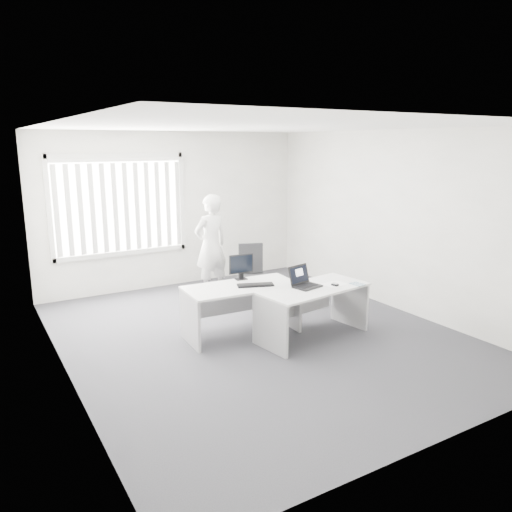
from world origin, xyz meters
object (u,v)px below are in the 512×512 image
desk_far (241,299)px  office_chair (252,284)px  desk_near (313,301)px  person (211,245)px  monitor (241,267)px  laptop (308,277)px

desk_far → office_chair: office_chair is taller
desk_near → person: 2.52m
desk_far → monitor: 0.49m
desk_far → office_chair: bearing=56.8°
desk_far → laptop: size_ratio=4.37×
laptop → desk_far: bearing=130.3°
desk_far → monitor: size_ratio=4.33×
desk_far → monitor: bearing=64.3°
desk_near → laptop: 0.35m
office_chair → monitor: 1.29m
desk_far → person: person is taller
desk_far → person: bearing=79.1°
desk_near → office_chair: 1.76m
office_chair → monitor: bearing=-106.4°
desk_near → desk_far: (-0.78, 0.57, -0.00)m
office_chair → monitor: monitor is taller
desk_near → person: bearing=89.6°
desk_near → desk_far: bearing=136.4°
desk_near → office_chair: bearing=79.9°
office_chair → laptop: (-0.14, -1.71, 0.55)m
desk_far → laptop: laptop is taller
laptop → person: bearing=83.1°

